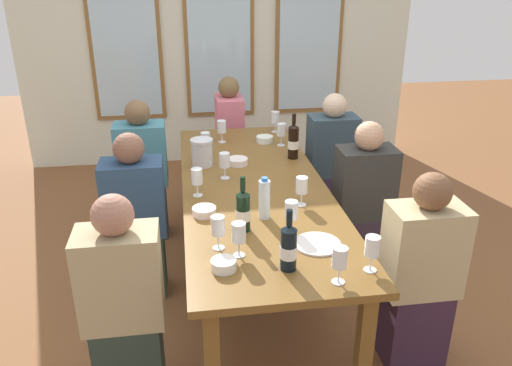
{
  "coord_description": "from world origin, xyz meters",
  "views": [
    {
      "loc": [
        -0.42,
        -2.93,
        2.03
      ],
      "look_at": [
        0.0,
        -0.08,
        0.79
      ],
      "focal_mm": 35.85,
      "sensor_mm": 36.0,
      "label": 1
    }
  ],
  "objects": [
    {
      "name": "water_bottle",
      "position": [
        -0.01,
        -0.45,
        0.85
      ],
      "size": [
        0.06,
        0.06,
        0.24
      ],
      "color": "white",
      "rests_on": "dining_table"
    },
    {
      "name": "wine_glass_8",
      "position": [
        0.1,
        -0.63,
        0.86
      ],
      "size": [
        0.07,
        0.07,
        0.17
      ],
      "color": "white",
      "rests_on": "dining_table"
    },
    {
      "name": "white_plate_0",
      "position": [
        0.2,
        -0.78,
        0.74
      ],
      "size": [
        0.24,
        0.24,
        0.01
      ],
      "primitive_type": "cylinder",
      "color": "white",
      "rests_on": "dining_table"
    },
    {
      "name": "wine_glass_4",
      "position": [
        0.33,
        1.08,
        0.86
      ],
      "size": [
        0.07,
        0.07,
        0.17
      ],
      "color": "white",
      "rests_on": "dining_table"
    },
    {
      "name": "tasting_bowl_2",
      "position": [
        0.21,
        0.84,
        0.76
      ],
      "size": [
        0.13,
        0.13,
        0.05
      ],
      "primitive_type": "cylinder",
      "color": "white",
      "rests_on": "dining_table"
    },
    {
      "name": "ground_plane",
      "position": [
        0.0,
        0.0,
        0.0
      ],
      "size": [
        12.0,
        12.0,
        0.0
      ],
      "primitive_type": "plane",
      "color": "brown"
    },
    {
      "name": "wine_glass_0",
      "position": [
        -0.17,
        0.15,
        0.86
      ],
      "size": [
        0.07,
        0.07,
        0.17
      ],
      "color": "white",
      "rests_on": "dining_table"
    },
    {
      "name": "wine_glass_3",
      "position": [
        0.21,
        -1.11,
        0.86
      ],
      "size": [
        0.07,
        0.07,
        0.17
      ],
      "color": "white",
      "rests_on": "dining_table"
    },
    {
      "name": "dining_table",
      "position": [
        0.0,
        0.0,
        0.67
      ],
      "size": [
        0.9,
        2.45,
        0.74
      ],
      "color": "brown",
      "rests_on": "ground"
    },
    {
      "name": "seated_person_0",
      "position": [
        -0.75,
        0.03,
        0.53
      ],
      "size": [
        0.38,
        0.24,
        1.11
      ],
      "color": "#26372B",
      "rests_on": "ground"
    },
    {
      "name": "wine_glass_9",
      "position": [
        -0.13,
        0.88,
        0.86
      ],
      "size": [
        0.07,
        0.07,
        0.17
      ],
      "color": "white",
      "rests_on": "dining_table"
    },
    {
      "name": "tasting_bowl_1",
      "position": [
        -0.33,
        -0.37,
        0.76
      ],
      "size": [
        0.13,
        0.13,
        0.05
      ],
      "primitive_type": "cylinder",
      "color": "white",
      "rests_on": "dining_table"
    },
    {
      "name": "seated_person_3",
      "position": [
        0.75,
        0.82,
        0.53
      ],
      "size": [
        0.38,
        0.24,
        1.11
      ],
      "color": "#382A43",
      "rests_on": "ground"
    },
    {
      "name": "wine_glass_10",
      "position": [
        -0.19,
        -0.82,
        0.86
      ],
      "size": [
        0.07,
        0.07,
        0.17
      ],
      "color": "white",
      "rests_on": "dining_table"
    },
    {
      "name": "seated_person_6",
      "position": [
        0.0,
        1.58,
        0.53
      ],
      "size": [
        0.24,
        0.38,
        1.11
      ],
      "color": "#33383C",
      "rests_on": "ground"
    },
    {
      "name": "wine_glass_5",
      "position": [
        0.38,
        -1.04,
        0.86
      ],
      "size": [
        0.07,
        0.07,
        0.17
      ],
      "color": "white",
      "rests_on": "dining_table"
    },
    {
      "name": "wine_glass_11",
      "position": [
        -0.28,
        -0.74,
        0.86
      ],
      "size": [
        0.07,
        0.07,
        0.17
      ],
      "color": "white",
      "rests_on": "dining_table"
    },
    {
      "name": "seated_person_2",
      "position": [
        -0.75,
        0.83,
        0.53
      ],
      "size": [
        0.38,
        0.24,
        1.11
      ],
      "color": "#223443",
      "rests_on": "ground"
    },
    {
      "name": "wine_glass_1",
      "position": [
        0.32,
        0.74,
        0.86
      ],
      "size": [
        0.07,
        0.07,
        0.17
      ],
      "color": "white",
      "rests_on": "dining_table"
    },
    {
      "name": "seated_person_1",
      "position": [
        0.75,
        0.05,
        0.53
      ],
      "size": [
        0.38,
        0.24,
        1.11
      ],
      "color": "#342839",
      "rests_on": "ground"
    },
    {
      "name": "wine_glass_7",
      "position": [
        -0.27,
        0.6,
        0.86
      ],
      "size": [
        0.07,
        0.07,
        0.17
      ],
      "color": "white",
      "rests_on": "dining_table"
    },
    {
      "name": "metal_pitcher",
      "position": [
        -0.3,
        0.4,
        0.84
      ],
      "size": [
        0.16,
        0.16,
        0.19
      ],
      "color": "silver",
      "rests_on": "dining_table"
    },
    {
      "name": "seated_person_5",
      "position": [
        0.75,
        -0.83,
        0.53
      ],
      "size": [
        0.38,
        0.24,
        1.11
      ],
      "color": "#362134",
      "rests_on": "ground"
    },
    {
      "name": "tasting_bowl_0",
      "position": [
        -0.06,
        0.38,
        0.76
      ],
      "size": [
        0.14,
        0.14,
        0.04
      ],
      "primitive_type": "cylinder",
      "color": "white",
      "rests_on": "dining_table"
    },
    {
      "name": "wine_bottle_0",
      "position": [
        0.02,
        -0.97,
        0.85
      ],
      "size": [
        0.08,
        0.08,
        0.3
      ],
      "color": "black",
      "rests_on": "dining_table"
    },
    {
      "name": "wine_glass_2",
      "position": [
        -0.36,
        -0.1,
        0.86
      ],
      "size": [
        0.07,
        0.07,
        0.17
      ],
      "color": "white",
      "rests_on": "dining_table"
    },
    {
      "name": "seated_person_4",
      "position": [
        -0.75,
        -0.86,
        0.53
      ],
      "size": [
        0.38,
        0.24,
        1.11
      ],
      "color": "#28362E",
      "rests_on": "ground"
    },
    {
      "name": "back_wall_with_windows",
      "position": [
        0.0,
        2.53,
        1.45
      ],
      "size": [
        4.1,
        0.1,
        2.9
      ],
      "color": "silver",
      "rests_on": "ground"
    },
    {
      "name": "wine_glass_6",
      "position": [
        0.23,
        -0.32,
        0.86
      ],
      "size": [
        0.07,
        0.07,
        0.17
      ],
      "color": "white",
      "rests_on": "dining_table"
    },
    {
      "name": "tasting_bowl_3",
      "position": [
        -0.28,
        -0.93,
        0.76
      ],
      "size": [
        0.12,
        0.12,
        0.05
      ],
      "primitive_type": "cylinder",
      "color": "white",
      "rests_on": "dining_table"
    },
    {
      "name": "wine_bottle_1",
      "position": [
        -0.14,
        -0.57,
        0.85
      ],
      "size": [
        0.08,
        0.08,
        0.3
      ],
      "color": "black",
      "rests_on": "dining_table"
    },
    {
      "name": "wine_bottle_2",
      "position": [
        0.35,
        0.45,
        0.87
      ],
      "size": [
        0.08,
        0.08,
        0.33
      ],
      "color": "black",
      "rests_on": "dining_table"
    }
  ]
}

